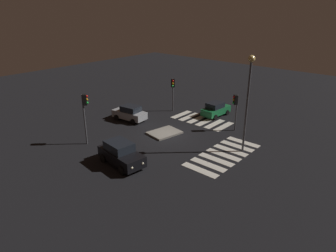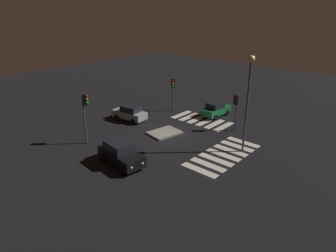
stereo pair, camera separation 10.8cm
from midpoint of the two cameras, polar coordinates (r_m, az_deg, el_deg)
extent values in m
plane|color=black|center=(30.02, -0.10, -1.77)|extent=(80.00, 80.00, 0.00)
cube|color=gray|center=(30.43, -0.78, -1.26)|extent=(3.37, 2.76, 0.18)
cube|color=#9EA0A5|center=(34.10, -7.30, 2.17)|extent=(2.10, 4.00, 0.78)
cube|color=black|center=(33.72, -7.06, 3.23)|extent=(1.72, 2.13, 0.64)
cylinder|color=black|center=(34.43, -9.64, 1.60)|extent=(0.30, 0.64, 0.62)
cylinder|color=black|center=(35.53, -7.86, 2.35)|extent=(0.30, 0.64, 0.62)
cylinder|color=black|center=(32.91, -6.64, 0.82)|extent=(0.30, 0.64, 0.62)
cylinder|color=black|center=(34.06, -4.88, 1.62)|extent=(0.30, 0.64, 0.62)
sphere|color=#F2EABF|center=(35.01, -10.10, 2.53)|extent=(0.21, 0.21, 0.21)
sphere|color=#F2EABF|center=(35.62, -9.10, 2.93)|extent=(0.21, 0.21, 0.21)
cube|color=#196B38|center=(35.60, 8.84, 2.89)|extent=(3.78, 1.79, 0.76)
cube|color=black|center=(35.21, 8.69, 3.86)|extent=(1.97, 1.55, 0.61)
cylinder|color=black|center=(37.02, 8.90, 3.07)|extent=(0.61, 0.25, 0.59)
cylinder|color=black|center=(36.19, 10.88, 2.50)|extent=(0.61, 0.25, 0.59)
cylinder|color=black|center=(35.27, 6.70, 2.24)|extent=(0.61, 0.25, 0.59)
cylinder|color=black|center=(34.40, 8.72, 1.62)|extent=(0.61, 0.25, 0.59)
sphere|color=#F2EABF|center=(37.25, 9.96, 3.67)|extent=(0.20, 0.20, 0.20)
sphere|color=#F2EABF|center=(36.79, 11.06, 3.36)|extent=(0.20, 0.20, 0.20)
cube|color=black|center=(24.74, -8.80, -5.56)|extent=(2.30, 4.43, 0.87)
cube|color=black|center=(24.59, -9.24, -3.72)|extent=(1.90, 2.35, 0.70)
cylinder|color=black|center=(24.40, -5.25, -6.83)|extent=(0.33, 0.71, 0.68)
cylinder|color=black|center=(23.52, -8.75, -8.18)|extent=(0.33, 0.71, 0.68)
cylinder|color=black|center=(26.34, -8.74, -4.75)|extent=(0.33, 0.71, 0.68)
cylinder|color=black|center=(25.52, -12.08, -5.90)|extent=(0.33, 0.71, 0.68)
sphere|color=#F2EABF|center=(23.47, -4.92, -6.96)|extent=(0.23, 0.23, 0.23)
sphere|color=#F2EABF|center=(22.96, -6.92, -7.74)|extent=(0.23, 0.23, 0.23)
cylinder|color=#47474C|center=(36.45, 0.83, 5.81)|extent=(0.14, 0.14, 3.96)
cube|color=black|center=(35.90, 0.83, 8.03)|extent=(0.52, 0.54, 0.96)
sphere|color=red|center=(35.64, 0.81, 8.42)|extent=(0.22, 0.22, 0.22)
sphere|color=orange|center=(35.71, 0.81, 7.95)|extent=(0.22, 0.22, 0.22)
sphere|color=green|center=(35.78, 0.81, 7.49)|extent=(0.22, 0.22, 0.22)
cylinder|color=#47474C|center=(28.37, -15.39, 1.10)|extent=(0.14, 0.14, 4.70)
cube|color=black|center=(27.79, -15.40, 4.75)|extent=(0.51, 0.54, 0.96)
sphere|color=red|center=(27.70, -15.05, 5.38)|extent=(0.22, 0.22, 0.22)
sphere|color=orange|center=(27.79, -14.99, 4.79)|extent=(0.22, 0.22, 0.22)
sphere|color=green|center=(27.87, -14.93, 4.20)|extent=(0.22, 0.22, 0.22)
cylinder|color=#47474C|center=(31.32, 12.49, 2.38)|extent=(0.14, 0.14, 3.75)
cube|color=black|center=(30.83, 12.39, 4.81)|extent=(0.52, 0.54, 0.96)
sphere|color=red|center=(30.67, 12.09, 5.33)|extent=(0.22, 0.22, 0.22)
sphere|color=orange|center=(30.75, 12.05, 4.79)|extent=(0.22, 0.22, 0.22)
sphere|color=green|center=(30.84, 12.01, 4.26)|extent=(0.22, 0.22, 0.22)
cylinder|color=#47474C|center=(26.16, 14.35, 3.14)|extent=(0.18, 0.18, 7.86)
sphere|color=#F9D172|center=(25.21, 15.22, 12.03)|extent=(0.56, 0.56, 0.56)
cube|color=silver|center=(24.08, 5.84, -8.17)|extent=(0.70, 3.20, 0.02)
cube|color=silver|center=(24.92, 7.40, -7.15)|extent=(0.70, 3.20, 0.02)
cube|color=silver|center=(25.78, 8.85, -6.20)|extent=(0.70, 3.20, 0.02)
cube|color=silver|center=(26.66, 10.20, -5.30)|extent=(0.70, 3.20, 0.02)
cube|color=silver|center=(27.56, 11.46, -4.46)|extent=(0.70, 3.20, 0.02)
cube|color=silver|center=(28.48, 12.64, -3.67)|extent=(0.70, 3.20, 0.02)
cube|color=silver|center=(29.41, 13.74, -2.93)|extent=(0.70, 3.20, 0.02)
cube|color=silver|center=(32.69, 10.25, -0.10)|extent=(3.20, 0.70, 0.02)
cube|color=silver|center=(33.25, 8.57, 0.38)|extent=(3.20, 0.70, 0.02)
cube|color=silver|center=(33.83, 6.95, 0.85)|extent=(3.20, 0.70, 0.02)
cube|color=silver|center=(34.45, 5.38, 1.30)|extent=(3.20, 0.70, 0.02)
cube|color=silver|center=(35.09, 3.87, 1.74)|extent=(3.20, 0.70, 0.02)
cube|color=silver|center=(35.75, 2.41, 2.15)|extent=(3.20, 0.70, 0.02)
camera|label=1|loc=(0.05, -90.10, -0.04)|focal=32.67mm
camera|label=2|loc=(0.05, 89.90, 0.04)|focal=32.67mm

